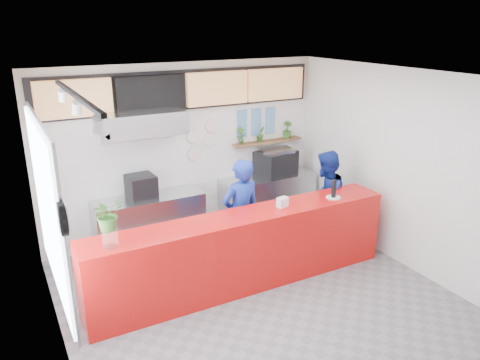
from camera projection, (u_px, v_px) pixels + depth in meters
name	position (u px, v px, depth m)	size (l,w,h in m)	color
floor	(258.00, 298.00, 6.45)	(5.00, 5.00, 0.00)	slate
ceiling	(261.00, 77.00, 5.48)	(5.00, 5.00, 0.00)	silver
wall_back	(185.00, 151.00, 8.04)	(5.00, 5.00, 0.00)	white
wall_left	(51.00, 238.00, 4.84)	(5.00, 5.00, 0.00)	white
wall_right	(401.00, 169.00, 7.08)	(5.00, 5.00, 0.00)	white
service_counter	(244.00, 251.00, 6.60)	(4.50, 0.60, 1.10)	red
cream_band	(183.00, 87.00, 7.68)	(5.00, 0.02, 0.80)	beige
prep_bench	(150.00, 222.00, 7.77)	(1.80, 0.60, 0.90)	#B2B5BA
panini_oven	(141.00, 187.00, 7.52)	(0.43, 0.43, 0.38)	black
extraction_hood	(144.00, 122.00, 7.18)	(1.20, 0.70, 0.35)	#B2B5BA
hood_lip	(145.00, 135.00, 7.25)	(1.20, 0.70, 0.08)	#B2B5BA
right_bench	(268.00, 199.00, 8.81)	(1.80, 0.60, 0.90)	#B2B5BA
espresso_machine	(276.00, 163.00, 8.66)	(0.71, 0.51, 0.46)	black
espresso_tray	(276.00, 150.00, 8.58)	(0.60, 0.42, 0.06)	#B0B3B8
herb_shelf	(268.00, 142.00, 8.68)	(1.40, 0.18, 0.04)	brown
menu_board_far_left	(74.00, 99.00, 6.82)	(1.10, 0.10, 0.55)	tan
menu_board_mid_left	(151.00, 93.00, 7.34)	(1.10, 0.10, 0.55)	black
menu_board_mid_right	(217.00, 88.00, 7.86)	(1.10, 0.10, 0.55)	tan
menu_board_far_right	(275.00, 84.00, 8.38)	(1.10, 0.10, 0.55)	tan
soffit	(184.00, 90.00, 7.67)	(4.80, 0.04, 0.65)	black
window_pane	(48.00, 210.00, 5.04)	(0.04, 2.20, 1.90)	silver
window_frame	(50.00, 209.00, 5.05)	(0.03, 2.30, 2.00)	#B2B5BA
wall_clock_rim	(63.00, 219.00, 3.93)	(0.30, 0.30, 0.05)	black
wall_clock_face	(66.00, 218.00, 3.94)	(0.26, 0.26, 0.02)	white
track_rail	(76.00, 95.00, 4.55)	(0.05, 2.40, 0.04)	black
dec_plate_a	(194.00, 136.00, 8.00)	(0.24, 0.24, 0.03)	silver
dec_plate_b	(210.00, 140.00, 8.17)	(0.24, 0.24, 0.03)	silver
dec_plate_c	(194.00, 153.00, 8.10)	(0.24, 0.24, 0.03)	silver
dec_plate_d	(212.00, 126.00, 8.11)	(0.24, 0.24, 0.03)	silver
photo_frame_a	(242.00, 117.00, 8.36)	(0.20, 0.02, 0.25)	#598CBF
photo_frame_b	(256.00, 115.00, 8.49)	(0.20, 0.02, 0.25)	#598CBF
photo_frame_c	(270.00, 114.00, 8.63)	(0.20, 0.02, 0.25)	#598CBF
photo_frame_d	(242.00, 130.00, 8.44)	(0.20, 0.02, 0.25)	#598CBF
photo_frame_e	(256.00, 129.00, 8.57)	(0.20, 0.02, 0.25)	#598CBF
photo_frame_f	(270.00, 127.00, 8.71)	(0.20, 0.02, 0.25)	#598CBF
staff_center	(241.00, 215.00, 6.99)	(0.64, 0.42, 1.74)	navy
staff_right	(325.00, 200.00, 7.73)	(0.80, 0.62, 1.65)	navy
herb_a	(241.00, 136.00, 8.37)	(0.17, 0.11, 0.32)	#346423
herb_b	(261.00, 134.00, 8.56)	(0.16, 0.13, 0.29)	#346423
herb_d	(287.00, 130.00, 8.81)	(0.18, 0.16, 0.32)	#346423
glass_vase	(110.00, 238.00, 5.48)	(0.19, 0.19, 0.23)	silver
basil_vase	(108.00, 214.00, 5.38)	(0.36, 0.31, 0.40)	#346423
napkin_holder	(282.00, 202.00, 6.68)	(0.16, 0.10, 0.14)	white
white_plate	(333.00, 197.00, 7.03)	(0.22, 0.22, 0.02)	white
pepper_mill	(334.00, 188.00, 6.99)	(0.07, 0.07, 0.27)	black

